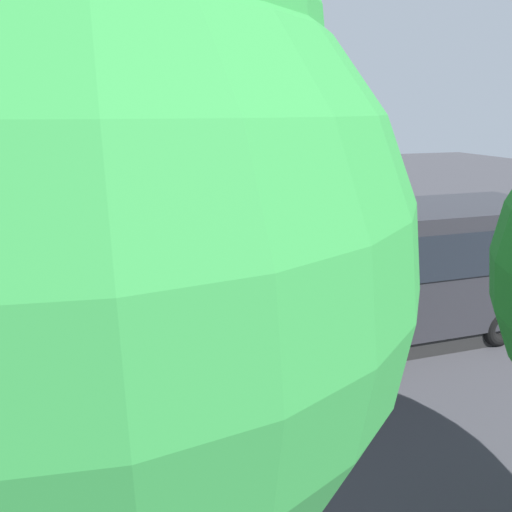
{
  "coord_description": "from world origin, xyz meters",
  "views": [
    {
      "loc": [
        4.73,
        13.09,
        5.38
      ],
      "look_at": [
        0.69,
        -0.03,
        1.1
      ],
      "focal_mm": 32.93,
      "sensor_mm": 36.0,
      "label": 1
    }
  ],
  "objects_px": {
    "spectator_left": "(310,266)",
    "spectator_centre": "(289,271)",
    "parked_motorcycle_silver": "(420,280)",
    "traffic_cone": "(237,262)",
    "spectator_far_left": "(353,265)",
    "tree_centre": "(113,227)",
    "tour_bus": "(346,280)",
    "stunt_motorcycle": "(162,248)"
  },
  "relations": [
    {
      "from": "spectator_left",
      "to": "stunt_motorcycle",
      "type": "bearing_deg",
      "value": -39.7
    },
    {
      "from": "spectator_far_left",
      "to": "spectator_left",
      "type": "relative_size",
      "value": 0.98
    },
    {
      "from": "tour_bus",
      "to": "spectator_left",
      "type": "bearing_deg",
      "value": -97.04
    },
    {
      "from": "parked_motorcycle_silver",
      "to": "traffic_cone",
      "type": "xyz_separation_m",
      "value": [
        4.71,
        -3.86,
        -0.18
      ]
    },
    {
      "from": "tour_bus",
      "to": "spectator_left",
      "type": "height_order",
      "value": "tour_bus"
    },
    {
      "from": "spectator_far_left",
      "to": "tree_centre",
      "type": "distance_m",
      "value": 11.89
    },
    {
      "from": "parked_motorcycle_silver",
      "to": "tree_centre",
      "type": "distance_m",
      "value": 13.0
    },
    {
      "from": "spectator_centre",
      "to": "stunt_motorcycle",
      "type": "height_order",
      "value": "spectator_centre"
    },
    {
      "from": "parked_motorcycle_silver",
      "to": "traffic_cone",
      "type": "height_order",
      "value": "parked_motorcycle_silver"
    },
    {
      "from": "spectator_left",
      "to": "tree_centre",
      "type": "relative_size",
      "value": 0.26
    },
    {
      "from": "tour_bus",
      "to": "traffic_cone",
      "type": "height_order",
      "value": "tour_bus"
    },
    {
      "from": "tour_bus",
      "to": "spectator_far_left",
      "type": "relative_size",
      "value": 5.9
    },
    {
      "from": "traffic_cone",
      "to": "tree_centre",
      "type": "xyz_separation_m",
      "value": [
        3.95,
        12.55,
        4.49
      ]
    },
    {
      "from": "spectator_centre",
      "to": "tree_centre",
      "type": "xyz_separation_m",
      "value": [
        4.53,
        9.02,
        3.7
      ]
    },
    {
      "from": "tour_bus",
      "to": "spectator_far_left",
      "type": "xyz_separation_m",
      "value": [
        -1.61,
        -2.58,
        -0.64
      ]
    },
    {
      "from": "spectator_left",
      "to": "traffic_cone",
      "type": "height_order",
      "value": "spectator_left"
    },
    {
      "from": "spectator_far_left",
      "to": "parked_motorcycle_silver",
      "type": "distance_m",
      "value": 2.16
    },
    {
      "from": "tree_centre",
      "to": "tour_bus",
      "type": "bearing_deg",
      "value": -127.31
    },
    {
      "from": "stunt_motorcycle",
      "to": "spectator_centre",
      "type": "bearing_deg",
      "value": 130.49
    },
    {
      "from": "spectator_left",
      "to": "stunt_motorcycle",
      "type": "distance_m",
      "value": 5.11
    },
    {
      "from": "spectator_far_left",
      "to": "traffic_cone",
      "type": "height_order",
      "value": "spectator_far_left"
    },
    {
      "from": "tree_centre",
      "to": "traffic_cone",
      "type": "bearing_deg",
      "value": -107.49
    },
    {
      "from": "spectator_left",
      "to": "spectator_far_left",
      "type": "bearing_deg",
      "value": 168.03
    },
    {
      "from": "spectator_centre",
      "to": "parked_motorcycle_silver",
      "type": "xyz_separation_m",
      "value": [
        -4.13,
        0.33,
        -0.61
      ]
    },
    {
      "from": "tour_bus",
      "to": "stunt_motorcycle",
      "type": "relative_size",
      "value": 5.41
    },
    {
      "from": "parked_motorcycle_silver",
      "to": "traffic_cone",
      "type": "distance_m",
      "value": 6.09
    },
    {
      "from": "stunt_motorcycle",
      "to": "tree_centre",
      "type": "bearing_deg",
      "value": 83.63
    },
    {
      "from": "spectator_far_left",
      "to": "traffic_cone",
      "type": "distance_m",
      "value": 4.38
    },
    {
      "from": "spectator_centre",
      "to": "spectator_far_left",
      "type": "bearing_deg",
      "value": -176.71
    },
    {
      "from": "stunt_motorcycle",
      "to": "tree_centre",
      "type": "height_order",
      "value": "tree_centre"
    },
    {
      "from": "tour_bus",
      "to": "spectator_centre",
      "type": "height_order",
      "value": "tour_bus"
    },
    {
      "from": "spectator_left",
      "to": "parked_motorcycle_silver",
      "type": "relative_size",
      "value": 0.84
    },
    {
      "from": "parked_motorcycle_silver",
      "to": "spectator_centre",
      "type": "bearing_deg",
      "value": -4.51
    },
    {
      "from": "spectator_left",
      "to": "parked_motorcycle_silver",
      "type": "height_order",
      "value": "spectator_left"
    },
    {
      "from": "spectator_centre",
      "to": "parked_motorcycle_silver",
      "type": "distance_m",
      "value": 4.19
    },
    {
      "from": "spectator_far_left",
      "to": "tree_centre",
      "type": "xyz_separation_m",
      "value": [
        6.61,
        9.13,
        3.78
      ]
    },
    {
      "from": "tour_bus",
      "to": "parked_motorcycle_silver",
      "type": "relative_size",
      "value": 4.88
    },
    {
      "from": "tour_bus",
      "to": "spectator_centre",
      "type": "xyz_separation_m",
      "value": [
        0.46,
        -2.46,
        -0.55
      ]
    },
    {
      "from": "traffic_cone",
      "to": "tree_centre",
      "type": "bearing_deg",
      "value": 72.51
    },
    {
      "from": "tour_bus",
      "to": "tree_centre",
      "type": "distance_m",
      "value": 8.82
    },
    {
      "from": "spectator_left",
      "to": "spectator_centre",
      "type": "relative_size",
      "value": 0.95
    },
    {
      "from": "tour_bus",
      "to": "traffic_cone",
      "type": "relative_size",
      "value": 15.9
    }
  ]
}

